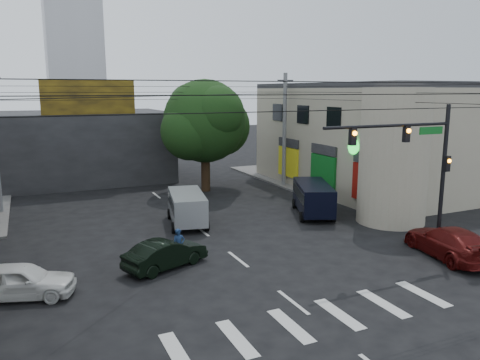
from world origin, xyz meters
TOP-DOWN VIEW (x-y plane):
  - ground at (0.00, 0.00)m, footprint 160.00×160.00m
  - sidewalk_far_right at (18.00, 18.00)m, footprint 16.00×16.00m
  - building_right at (18.00, 13.00)m, footprint 14.00×18.00m
  - corner_column at (11.00, 4.00)m, footprint 4.00×4.00m
  - building_far at (-4.00, 26.00)m, footprint 14.00×10.00m
  - billboard at (-4.00, 21.10)m, footprint 7.00×0.30m
  - tower_distant at (0.00, 70.00)m, footprint 9.00×9.00m
  - street_tree at (4.00, 17.00)m, footprint 6.40×6.40m
  - traffic_gantry at (7.82, -1.00)m, footprint 7.10×0.35m
  - utility_pole_far_right at (10.50, 16.00)m, footprint 0.32×0.32m
  - dark_sedan at (-3.37, 2.41)m, footprint 4.07×4.85m
  - white_compact at (-9.26, 1.72)m, footprint 4.07×5.00m
  - maroon_sedan at (9.24, -1.90)m, footprint 4.09×5.94m
  - silver_minivan at (-0.33, 8.54)m, footprint 5.19×3.64m
  - navy_van at (7.69, 7.36)m, footprint 6.43×5.60m
  - traffic_officer at (-2.59, 2.94)m, footprint 0.60×0.42m

SIDE VIEW (x-z plane):
  - ground at x=0.00m, z-range 0.00..0.00m
  - sidewalk_far_right at x=18.00m, z-range 0.00..0.15m
  - dark_sedan at x=-3.37m, z-range 0.00..1.29m
  - white_compact at x=-9.26m, z-range 0.00..1.37m
  - maroon_sedan at x=9.24m, z-range 0.00..1.49m
  - traffic_officer at x=-2.59m, z-range 0.00..1.56m
  - silver_minivan at x=-0.33m, z-range 0.00..1.91m
  - navy_van at x=7.69m, z-range 0.00..2.01m
  - building_far at x=-4.00m, z-range 0.00..6.00m
  - building_right at x=18.00m, z-range 0.00..8.00m
  - corner_column at x=11.00m, z-range 0.00..8.00m
  - utility_pole_far_right at x=10.50m, z-range 0.00..9.20m
  - traffic_gantry at x=7.82m, z-range 1.23..8.43m
  - street_tree at x=4.00m, z-range 1.12..9.82m
  - billboard at x=-4.00m, z-range 6.00..8.60m
  - tower_distant at x=0.00m, z-range 0.00..44.00m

